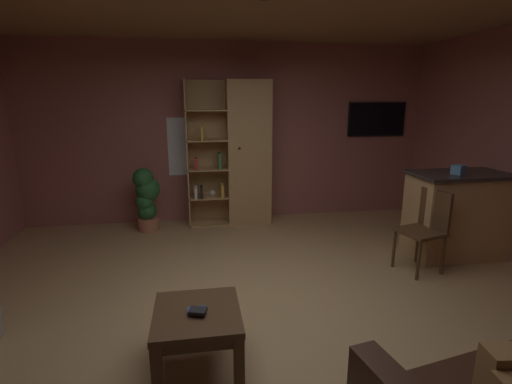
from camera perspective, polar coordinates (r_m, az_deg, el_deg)
The scene contains 12 objects.
floor at distance 3.57m, azimuth 1.08°, elevation -18.35°, with size 6.26×5.87×0.02m, color tan.
wall_back at distance 5.98m, azimuth -3.98°, elevation 8.81°, with size 6.38×0.06×2.73m, color #9E5B56.
window_pane_back at distance 5.95m, azimuth -10.44°, elevation 6.77°, with size 0.57×0.01×0.88m, color white.
bookshelf_cabinet at distance 5.77m, azimuth -1.99°, elevation 5.68°, with size 1.26×0.41×2.17m.
kitchen_bar_counter at distance 5.28m, azimuth 29.00°, elevation -2.94°, with size 1.38×0.65×1.04m.
tissue_box at distance 4.96m, azimuth 28.29°, elevation 2.99°, with size 0.12×0.12×0.11m, color #598CBF.
coffee_table at distance 2.87m, azimuth -8.87°, elevation -18.87°, with size 0.61×0.63×0.44m.
table_book_0 at distance 2.81m, azimuth -8.99°, elevation -17.29°, with size 0.13×0.09×0.02m, color #2D4C8C.
table_book_1 at distance 2.76m, azimuth -8.80°, elevation -17.36°, with size 0.12×0.09×0.03m, color black.
dining_chair at distance 4.62m, azimuth 24.35°, elevation -4.58°, with size 0.51×0.51×0.92m.
potted_floor_plant at distance 5.71m, azimuth -16.25°, elevation -0.80°, with size 0.37×0.36×0.94m.
wall_mounted_tv at distance 6.58m, azimuth 17.77°, elevation 10.44°, with size 0.97×0.06×0.54m.
Camera 1 is at (-0.55, -2.97, 1.90)m, focal length 26.45 mm.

